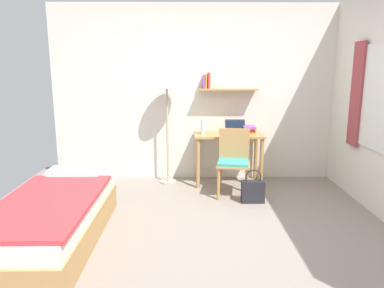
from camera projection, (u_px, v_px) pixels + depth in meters
name	position (u px, v px, depth m)	size (l,w,h in m)	color
ground_plane	(206.00, 235.00, 3.69)	(5.28, 5.28, 0.00)	gray
wall_back	(200.00, 94.00, 5.40)	(4.40, 0.27, 2.60)	silver
bed	(53.00, 219.00, 3.49)	(0.86, 1.95, 0.54)	#B2844C
desk	(228.00, 144.00, 5.23)	(0.99, 0.53, 0.75)	#B2844C
desk_chair	(234.00, 159.00, 4.78)	(0.49, 0.48, 0.89)	#B2844C
standing_lamp	(167.00, 86.00, 5.09)	(0.40, 0.40, 1.62)	#B2A893
laptop	(235.00, 130.00, 5.22)	(0.30, 0.21, 0.19)	black
water_bottle	(203.00, 127.00, 5.15)	(0.07, 0.07, 0.20)	silver
book_stack	(249.00, 129.00, 5.23)	(0.20, 0.25, 0.11)	orange
handbag	(253.00, 191.00, 4.56)	(0.29, 0.12, 0.43)	#232328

